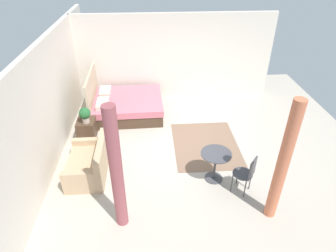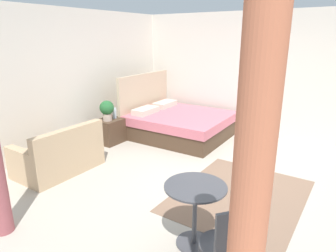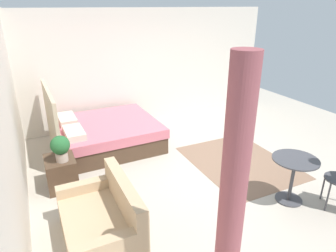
# 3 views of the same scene
# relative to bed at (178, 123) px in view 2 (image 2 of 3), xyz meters

# --- Properties ---
(ground_plane) EXTENTS (8.37, 9.12, 0.02)m
(ground_plane) POSITION_rel_bed_xyz_m (-1.56, -1.54, -0.31)
(ground_plane) COLOR #B2A899
(wall_back) EXTENTS (8.37, 0.12, 2.65)m
(wall_back) POSITION_rel_bed_xyz_m (-1.56, 1.52, 1.03)
(wall_back) COLOR silver
(wall_back) RESTS_ON ground
(wall_right) EXTENTS (0.12, 6.12, 2.65)m
(wall_right) POSITION_rel_bed_xyz_m (1.12, -1.54, 1.03)
(wall_right) COLOR silver
(wall_right) RESTS_ON ground
(area_rug) EXTENTS (2.05, 1.62, 0.01)m
(area_rug) POSITION_rel_bed_xyz_m (-1.73, -2.11, -0.29)
(area_rug) COLOR #7F604C
(area_rug) RESTS_ON ground
(bed) EXTENTS (1.84, 2.05, 1.32)m
(bed) POSITION_rel_bed_xyz_m (0.00, 0.00, 0.00)
(bed) COLOR #473323
(bed) RESTS_ON ground
(couch) EXTENTS (1.29, 0.81, 0.79)m
(couch) POSITION_rel_bed_xyz_m (-2.62, 0.64, -0.03)
(couch) COLOR tan
(couch) RESTS_ON ground
(nightstand) EXTENTS (0.55, 0.45, 0.50)m
(nightstand) POSITION_rel_bed_xyz_m (-1.14, 0.94, -0.05)
(nightstand) COLOR #473323
(nightstand) RESTS_ON ground
(potted_plant) EXTENTS (0.29, 0.29, 0.41)m
(potted_plant) POSITION_rel_bed_xyz_m (-1.24, 0.90, 0.44)
(potted_plant) COLOR tan
(potted_plant) RESTS_ON nightstand
(vase) EXTENTS (0.08, 0.08, 0.22)m
(vase) POSITION_rel_bed_xyz_m (-1.02, 0.92, 0.31)
(vase) COLOR silver
(vase) RESTS_ON nightstand
(balcony_table) EXTENTS (0.65, 0.65, 0.69)m
(balcony_table) POSITION_rel_bed_xyz_m (-2.97, -2.06, 0.19)
(balcony_table) COLOR #3F3F44
(balcony_table) RESTS_ON ground
(cafe_chair_near_window) EXTENTS (0.56, 0.56, 0.88)m
(cafe_chair_near_window) POSITION_rel_bed_xyz_m (-3.41, -2.60, 0.23)
(cafe_chair_near_window) COLOR #3F3F44
(cafe_chair_near_window) RESTS_ON ground
(curtain_left) EXTENTS (0.21, 0.21, 2.45)m
(curtain_left) POSITION_rel_bed_xyz_m (-3.99, -2.93, 0.93)
(curtain_left) COLOR #D1704C
(curtain_left) RESTS_ON ground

